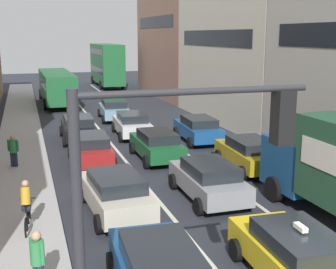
{
  "coord_description": "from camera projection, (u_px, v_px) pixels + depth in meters",
  "views": [
    {
      "loc": [
        -6.29,
        -7.99,
        6.19
      ],
      "look_at": [
        0.0,
        12.0,
        1.6
      ],
      "focal_mm": 48.91,
      "sensor_mm": 36.0,
      "label": 1
    }
  ],
  "objects": [
    {
      "name": "bus_mid_queue_primary",
      "position": [
        57.0,
        85.0,
        41.15
      ],
      "size": [
        2.94,
        10.54,
        2.9
      ],
      "rotation": [
        0.0,
        0.0,
        1.59
      ],
      "color": "#1E6033",
      "rests_on": "ground"
    },
    {
      "name": "wagon_left_lane_second",
      "position": [
        115.0,
        192.0,
        15.97
      ],
      "size": [
        2.28,
        4.41,
        1.49
      ],
      "rotation": [
        0.0,
        0.0,
        1.63
      ],
      "color": "beige",
      "rests_on": "ground"
    },
    {
      "name": "sedan_left_lane_third",
      "position": [
        91.0,
        148.0,
        22.18
      ],
      "size": [
        2.22,
        4.38,
        1.49
      ],
      "rotation": [
        0.0,
        0.0,
        1.52
      ],
      "color": "#A51E1E",
      "rests_on": "ground"
    },
    {
      "name": "sedan_left_lane_fourth",
      "position": [
        79.0,
        127.0,
        27.11
      ],
      "size": [
        2.14,
        4.34,
        1.49
      ],
      "rotation": [
        0.0,
        0.0,
        1.55
      ],
      "color": "black",
      "rests_on": "ground"
    },
    {
      "name": "lane_stripe_left",
      "position": [
        104.0,
        135.0,
        28.75
      ],
      "size": [
        0.16,
        60.0,
        0.01
      ],
      "primitive_type": "cube",
      "color": "silver",
      "rests_on": "ground"
    },
    {
      "name": "bus_far_queue_secondary",
      "position": [
        107.0,
        63.0,
        55.23
      ],
      "size": [
        2.87,
        10.52,
        5.06
      ],
      "rotation": [
        0.0,
        0.0,
        1.56
      ],
      "color": "#1E6033",
      "rests_on": "ground"
    },
    {
      "name": "sedan_right_lane_behind_truck",
      "position": [
        249.0,
        153.0,
        21.26
      ],
      "size": [
        2.24,
        4.39,
        1.49
      ],
      "rotation": [
        0.0,
        0.0,
        1.52
      ],
      "color": "#B29319",
      "rests_on": "ground"
    },
    {
      "name": "sedan_centre_lane_fifth",
      "position": [
        114.0,
        109.0,
        33.73
      ],
      "size": [
        2.26,
        4.4,
        1.49
      ],
      "rotation": [
        0.0,
        0.0,
        1.51
      ],
      "color": "#759EB7",
      "rests_on": "ground"
    },
    {
      "name": "building_row_right",
      "position": [
        252.0,
        36.0,
        33.54
      ],
      "size": [
        7.2,
        43.9,
        13.73
      ],
      "rotation": [
        0.0,
        0.0,
        -1.57
      ],
      "color": "#936B5B",
      "rests_on": "ground"
    },
    {
      "name": "taxi_centre_lane_front",
      "position": [
        295.0,
        255.0,
        11.43
      ],
      "size": [
        2.21,
        4.37,
        1.66
      ],
      "rotation": [
        0.0,
        0.0,
        1.53
      ],
      "color": "yellow",
      "rests_on": "ground"
    },
    {
      "name": "coupe_centre_lane_fourth",
      "position": [
        132.0,
        124.0,
        28.22
      ],
      "size": [
        2.24,
        4.39,
        1.49
      ],
      "rotation": [
        0.0,
        0.0,
        1.52
      ],
      "color": "silver",
      "rests_on": "ground"
    },
    {
      "name": "cyclist_on_sidewalk",
      "position": [
        27.0,
        207.0,
        14.47
      ],
      "size": [
        0.5,
        1.73,
        1.72
      ],
      "rotation": [
        0.0,
        0.0,
        1.48
      ],
      "color": "black",
      "rests_on": "ground"
    },
    {
      "name": "sidewalk_left",
      "position": [
        21.0,
        139.0,
        27.27
      ],
      "size": [
        2.6,
        64.0,
        0.14
      ],
      "primitive_type": "cube",
      "color": "#B0B0B0",
      "rests_on": "ground"
    },
    {
      "name": "sedan_centre_lane_second",
      "position": [
        209.0,
        179.0,
        17.42
      ],
      "size": [
        2.08,
        4.31,
        1.49
      ],
      "rotation": [
        0.0,
        0.0,
        1.57
      ],
      "color": "gray",
      "rests_on": "ground"
    },
    {
      "name": "pedestrian_mid_sidewalk",
      "position": [
        38.0,
        259.0,
        10.92
      ],
      "size": [
        0.34,
        0.47,
        1.66
      ],
      "rotation": [
        0.0,
        0.0,
        3.73
      ],
      "color": "#262D47",
      "rests_on": "ground"
    },
    {
      "name": "traffic_light_pole",
      "position": [
        164.0,
        201.0,
        6.68
      ],
      "size": [
        3.58,
        0.38,
        5.5
      ],
      "color": "#2D2D33",
      "rests_on": "ground"
    },
    {
      "name": "hatchback_centre_lane_third",
      "position": [
        157.0,
        144.0,
        22.95
      ],
      "size": [
        2.07,
        4.3,
        1.49
      ],
      "rotation": [
        0.0,
        0.0,
        1.57
      ],
      "color": "#19592D",
      "rests_on": "ground"
    },
    {
      "name": "wagon_right_lane_far",
      "position": [
        198.0,
        129.0,
        26.81
      ],
      "size": [
        2.23,
        4.38,
        1.49
      ],
      "rotation": [
        0.0,
        0.0,
        1.52
      ],
      "color": "#194C8C",
      "rests_on": "ground"
    },
    {
      "name": "lane_stripe_right",
      "position": [
        156.0,
        132.0,
        29.75
      ],
      "size": [
        0.16,
        60.0,
        0.01
      ],
      "primitive_type": "cube",
      "color": "silver",
      "rests_on": "ground"
    },
    {
      "name": "pedestrian_far_sidewalk",
      "position": [
        13.0,
        150.0,
        21.27
      ],
      "size": [
        0.51,
        0.34,
        1.66
      ],
      "rotation": [
        0.0,
        0.0,
        1.18
      ],
      "color": "#262D47",
      "rests_on": "ground"
    }
  ]
}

